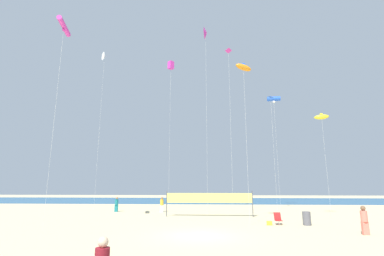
# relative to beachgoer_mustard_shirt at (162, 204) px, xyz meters

# --- Properties ---
(ground_plane) EXTENTS (120.00, 120.00, 0.00)m
(ground_plane) POSITION_rel_beachgoer_mustard_shirt_xyz_m (4.58, -13.88, -0.88)
(ground_plane) COLOR beige
(ocean_band) EXTENTS (120.00, 20.00, 0.01)m
(ocean_band) POSITION_rel_beachgoer_mustard_shirt_xyz_m (4.58, 21.75, -0.88)
(ocean_band) COLOR #28608C
(ocean_band) RESTS_ON ground
(beachgoer_mustard_shirt) EXTENTS (0.38, 0.38, 1.65)m
(beachgoer_mustard_shirt) POSITION_rel_beachgoer_mustard_shirt_xyz_m (0.00, 0.00, 0.00)
(beachgoer_mustard_shirt) COLOR white
(beachgoer_mustard_shirt) RESTS_ON ground
(beachgoer_teal_shirt) EXTENTS (0.37, 0.37, 1.62)m
(beachgoer_teal_shirt) POSITION_rel_beachgoer_mustard_shirt_xyz_m (-5.12, -0.04, -0.02)
(beachgoer_teal_shirt) COLOR #19727A
(beachgoer_teal_shirt) RESTS_ON ground
(beachgoer_coral_shirt) EXTENTS (0.39, 0.39, 1.72)m
(beachgoer_coral_shirt) POSITION_rel_beachgoer_mustard_shirt_xyz_m (14.70, -13.09, 0.04)
(beachgoer_coral_shirt) COLOR #EA7260
(beachgoer_coral_shirt) RESTS_ON ground
(folding_beach_chair) EXTENTS (0.52, 0.65, 0.89)m
(folding_beach_chair) POSITION_rel_beachgoer_mustard_shirt_xyz_m (10.45, -9.05, -0.41)
(folding_beach_chair) COLOR red
(folding_beach_chair) RESTS_ON ground
(trash_barrel) EXTENTS (0.60, 0.60, 0.99)m
(trash_barrel) POSITION_rel_beachgoer_mustard_shirt_xyz_m (12.53, -9.25, -0.38)
(trash_barrel) COLOR #595960
(trash_barrel) RESTS_ON ground
(volleyball_net) EXTENTS (8.28, 0.19, 2.40)m
(volleyball_net) POSITION_rel_beachgoer_mustard_shirt_xyz_m (5.24, -4.17, 0.76)
(volleyball_net) COLOR #4C4C51
(volleyball_net) RESTS_ON ground
(beach_handbag) EXTENTS (0.38, 0.19, 0.31)m
(beach_handbag) POSITION_rel_beachgoer_mustard_shirt_xyz_m (9.72, -9.37, -0.73)
(beach_handbag) COLOR gold
(beach_handbag) RESTS_ON ground
(kite_magenta_box) EXTENTS (0.91, 0.91, 19.44)m
(kite_magenta_box) POSITION_rel_beachgoer_mustard_shirt_xyz_m (0.29, 3.27, 17.98)
(kite_magenta_box) COLOR silver
(kite_magenta_box) RESTS_ON ground
(kite_yellow_inflatable) EXTENTS (1.42, 0.74, 9.77)m
(kite_yellow_inflatable) POSITION_rel_beachgoer_mustard_shirt_xyz_m (16.20, -4.92, 8.51)
(kite_yellow_inflatable) COLOR silver
(kite_yellow_inflatable) RESTS_ON ground
(kite_blue_tube) EXTENTS (1.78, 0.84, 14.78)m
(kite_blue_tube) POSITION_rel_beachgoer_mustard_shirt_xyz_m (14.29, 5.04, 13.53)
(kite_blue_tube) COLOR silver
(kite_blue_tube) RESTS_ON ground
(kite_orange_inflatable) EXTENTS (1.55, 0.91, 12.95)m
(kite_orange_inflatable) POSITION_rel_beachgoer_mustard_shirt_xyz_m (8.19, -9.80, 11.64)
(kite_orange_inflatable) COLOR silver
(kite_orange_inflatable) RESTS_ON ground
(kite_magenta_delta) EXTENTS (0.50, 1.40, 21.39)m
(kite_magenta_delta) POSITION_rel_beachgoer_mustard_shirt_xyz_m (5.09, -1.61, 19.77)
(kite_magenta_delta) COLOR silver
(kite_magenta_delta) RESTS_ON ground
(kite_magenta_diamond) EXTENTS (0.58, 0.59, 17.83)m
(kite_magenta_diamond) POSITION_rel_beachgoer_mustard_shirt_xyz_m (7.60, -3.00, 16.29)
(kite_magenta_diamond) COLOR silver
(kite_magenta_diamond) RESTS_ON ground
(kite_blue_diamond) EXTENTS (0.81, 0.80, 13.54)m
(kite_blue_diamond) POSITION_rel_beachgoer_mustard_shirt_xyz_m (12.85, 0.70, 12.29)
(kite_blue_diamond) COLOR silver
(kite_blue_diamond) RESTS_ON ground
(kite_white_delta) EXTENTS (1.03, 1.12, 20.58)m
(kite_white_delta) POSITION_rel_beachgoer_mustard_shirt_xyz_m (-8.66, 2.36, 19.09)
(kite_white_delta) COLOR silver
(kite_white_delta) RESTS_ON ground
(kite_magenta_tube) EXTENTS (0.95, 2.60, 15.76)m
(kite_magenta_tube) POSITION_rel_beachgoer_mustard_shirt_xyz_m (-6.39, -11.82, 14.63)
(kite_magenta_tube) COLOR silver
(kite_magenta_tube) RESTS_ON ground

